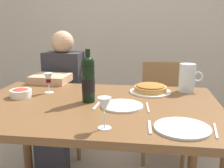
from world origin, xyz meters
TOP-DOWN VIEW (x-y plane):
  - back_wall at (0.00, 2.14)m, footprint 8.00×0.10m
  - dining_table at (0.00, 0.00)m, footprint 1.50×1.00m
  - wine_bottle at (-0.05, 0.04)m, footprint 0.08×0.08m
  - water_pitcher at (0.58, 0.38)m, footprint 0.17×0.11m
  - baked_tart at (0.33, 0.31)m, footprint 0.29×0.29m
  - salad_bowl at (-0.51, 0.08)m, footprint 0.14×0.14m
  - wine_glass_left_diner at (0.12, -0.36)m, footprint 0.06×0.06m
  - wine_glass_right_diner at (-0.37, 0.20)m, footprint 0.06×0.06m
  - dinner_plate_left_setting at (0.17, -0.03)m, footprint 0.25×0.25m
  - dinner_plate_right_setting at (0.48, -0.32)m, footprint 0.26×0.26m
  - fork_left_setting at (0.02, -0.03)m, footprint 0.02×0.16m
  - knife_left_setting at (0.32, -0.03)m, footprint 0.03×0.18m
  - knife_right_setting at (0.63, -0.32)m, footprint 0.04×0.18m
  - spoon_right_setting at (0.33, -0.32)m, footprint 0.02×0.16m
  - chair_left at (-0.44, 0.92)m, footprint 0.43×0.43m
  - diner_left at (-0.46, 0.68)m, footprint 0.35×0.52m
  - chair_right at (0.44, 0.90)m, footprint 0.43×0.43m

SIDE VIEW (x-z plane):
  - chair_left at x=-0.44m, z-range 0.06..0.93m
  - chair_right at x=0.44m, z-range 0.06..0.93m
  - diner_left at x=-0.46m, z-range 0.04..1.20m
  - dining_table at x=0.00m, z-range 0.29..1.05m
  - fork_left_setting at x=0.02m, z-range 0.76..0.76m
  - knife_left_setting at x=0.32m, z-range 0.76..0.76m
  - knife_right_setting at x=0.63m, z-range 0.76..0.76m
  - spoon_right_setting at x=0.33m, z-range 0.76..0.76m
  - dinner_plate_left_setting at x=0.17m, z-range 0.76..0.77m
  - dinner_plate_right_setting at x=0.48m, z-range 0.76..0.77m
  - baked_tart at x=0.33m, z-range 0.76..0.82m
  - salad_bowl at x=-0.51m, z-range 0.76..0.82m
  - water_pitcher at x=0.58m, z-range 0.75..0.95m
  - wine_glass_right_diner at x=-0.37m, z-range 0.79..0.93m
  - wine_glass_left_diner at x=0.12m, z-range 0.79..0.94m
  - wine_bottle at x=-0.05m, z-range 0.74..1.07m
  - back_wall at x=0.00m, z-range 0.00..2.80m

